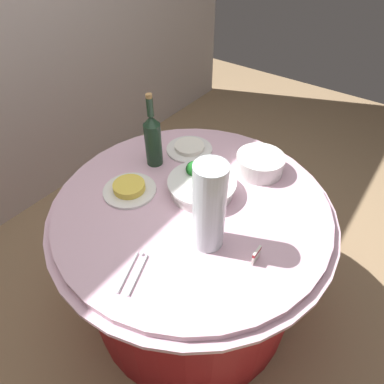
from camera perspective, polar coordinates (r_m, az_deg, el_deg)
The scene contains 10 objects.
ground_plane at distance 1.92m, azimuth 0.00°, elevation -17.67°, with size 6.00×6.00×0.00m, color #9E7F5B.
buffet_table at distance 1.61m, azimuth 0.00°, elevation -10.98°, with size 1.16×1.16×0.74m.
broccoli_bowl at distance 1.35m, azimuth 1.68°, elevation 1.47°, with size 0.28×0.28×0.11m.
plate_stack at distance 1.48m, azimuth 11.62°, elevation 4.84°, with size 0.21×0.21×0.08m.
wine_bottle at distance 1.46m, azimuth -6.77°, elevation 9.11°, with size 0.07×0.07×0.34m.
decorative_fruit_vase at distance 1.07m, azimuth 2.95°, elevation -3.05°, with size 0.11×0.11×0.34m.
serving_tongs at distance 1.13m, azimuth -9.98°, elevation -13.35°, with size 0.17×0.10×0.01m.
food_plate_fried_egg at distance 1.39m, azimuth -10.75°, elevation 0.59°, with size 0.22×0.22×0.04m.
food_plate_rice at distance 1.60m, azimuth -0.46°, elevation 7.57°, with size 0.22×0.22×0.03m.
label_placard_front at distance 1.14m, azimuth 11.05°, elevation -10.56°, with size 0.05×0.01×0.05m.
Camera 1 is at (-0.77, -0.57, 1.67)m, focal length 30.90 mm.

